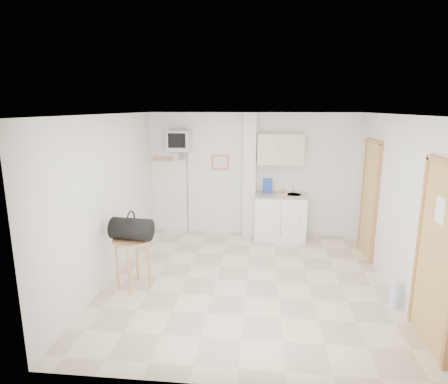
# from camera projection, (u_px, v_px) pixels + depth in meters

# --- Properties ---
(ground) EXTENTS (4.50, 4.50, 0.00)m
(ground) POSITION_uv_depth(u_px,v_px,m) (247.00, 281.00, 5.74)
(ground) COLOR beige
(ground) RESTS_ON ground
(room_envelope) EXTENTS (4.24, 4.54, 2.55)m
(room_envelope) POSITION_uv_depth(u_px,v_px,m) (265.00, 181.00, 5.46)
(room_envelope) COLOR white
(room_envelope) RESTS_ON ground
(kitchenette) EXTENTS (1.03, 0.58, 2.10)m
(kitchenette) POSITION_uv_depth(u_px,v_px,m) (280.00, 199.00, 7.45)
(kitchenette) COLOR white
(kitchenette) RESTS_ON ground
(crt_television) EXTENTS (0.44, 0.45, 2.15)m
(crt_television) POSITION_uv_depth(u_px,v_px,m) (179.00, 141.00, 7.41)
(crt_television) COLOR slate
(crt_television) RESTS_ON ground
(round_table) EXTENTS (0.55, 0.55, 0.74)m
(round_table) POSITION_uv_depth(u_px,v_px,m) (132.00, 247.00, 5.41)
(round_table) COLOR tan
(round_table) RESTS_ON ground
(duffel_bag) EXTENTS (0.61, 0.39, 0.43)m
(duffel_bag) POSITION_uv_depth(u_px,v_px,m) (131.00, 229.00, 5.32)
(duffel_bag) COLOR black
(duffel_bag) RESTS_ON round_table
(water_bottle) EXTENTS (0.13, 0.13, 0.39)m
(water_bottle) POSITION_uv_depth(u_px,v_px,m) (395.00, 295.00, 4.94)
(water_bottle) COLOR silver
(water_bottle) RESTS_ON ground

